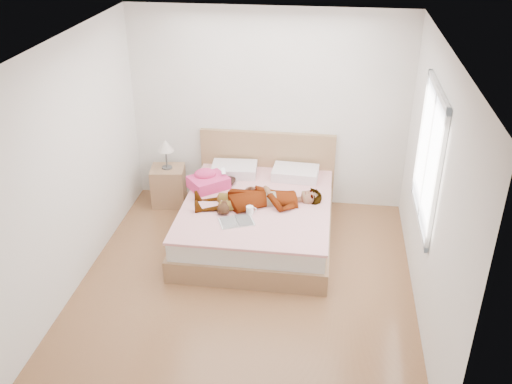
# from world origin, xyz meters

# --- Properties ---
(ground) EXTENTS (4.00, 4.00, 0.00)m
(ground) POSITION_xyz_m (0.00, 0.00, 0.00)
(ground) COLOR #562E1B
(ground) RESTS_ON ground
(woman) EXTENTS (1.64, 0.93, 0.21)m
(woman) POSITION_xyz_m (0.03, 0.93, 0.62)
(woman) COLOR silver
(woman) RESTS_ON bed
(hair) EXTENTS (0.53, 0.59, 0.07)m
(hair) POSITION_xyz_m (-0.54, 1.38, 0.55)
(hair) COLOR black
(hair) RESTS_ON bed
(phone) EXTENTS (0.07, 0.11, 0.06)m
(phone) POSITION_xyz_m (-0.47, 1.33, 0.71)
(phone) COLOR silver
(phone) RESTS_ON bed
(room_shell) EXTENTS (4.00, 4.00, 4.00)m
(room_shell) POSITION_xyz_m (1.77, 0.30, 1.50)
(room_shell) COLOR white
(room_shell) RESTS_ON ground
(bed) EXTENTS (1.80, 2.08, 1.00)m
(bed) POSITION_xyz_m (0.00, 1.04, 0.28)
(bed) COLOR brown
(bed) RESTS_ON ground
(towel) EXTENTS (0.58, 0.57, 0.24)m
(towel) POSITION_xyz_m (-0.66, 1.25, 0.61)
(towel) COLOR #E23D96
(towel) RESTS_ON bed
(magazine) EXTENTS (0.45, 0.38, 0.02)m
(magazine) POSITION_xyz_m (-0.17, 0.46, 0.52)
(magazine) COLOR white
(magazine) RESTS_ON bed
(coffee_mug) EXTENTS (0.13, 0.10, 0.10)m
(coffee_mug) POSITION_xyz_m (-0.04, 0.66, 0.56)
(coffee_mug) COLOR white
(coffee_mug) RESTS_ON bed
(plush_toy) EXTENTS (0.15, 0.22, 0.12)m
(plush_toy) POSITION_xyz_m (-0.35, 0.65, 0.57)
(plush_toy) COLOR black
(plush_toy) RESTS_ON bed
(nightstand) EXTENTS (0.48, 0.44, 0.94)m
(nightstand) POSITION_xyz_m (-1.31, 1.67, 0.31)
(nightstand) COLOR olive
(nightstand) RESTS_ON ground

